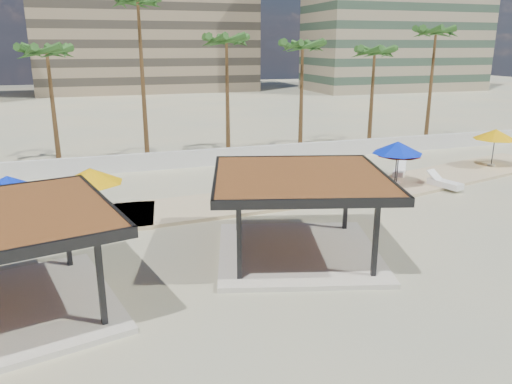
{
  "coord_description": "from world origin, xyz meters",
  "views": [
    {
      "loc": [
        -6.58,
        -17.58,
        8.22
      ],
      "look_at": [
        0.59,
        4.29,
        1.4
      ],
      "focal_mm": 35.0,
      "sensor_mm": 36.0,
      "label": 1
    }
  ],
  "objects_px": {
    "umbrella_c": "(399,151)",
    "lounger_d": "(400,171)",
    "lounger_c": "(444,183)",
    "umbrella_a": "(8,184)",
    "pavilion_central": "(299,207)",
    "lounger_b": "(275,194)",
    "lounger_a": "(59,213)"
  },
  "relations": [
    {
      "from": "lounger_b",
      "to": "lounger_a",
      "type": "bearing_deg",
      "value": 98.6
    },
    {
      "from": "lounger_a",
      "to": "lounger_d",
      "type": "relative_size",
      "value": 1.05
    },
    {
      "from": "umbrella_c",
      "to": "lounger_b",
      "type": "bearing_deg",
      "value": -175.97
    },
    {
      "from": "lounger_c",
      "to": "lounger_a",
      "type": "bearing_deg",
      "value": 70.49
    },
    {
      "from": "pavilion_central",
      "to": "umbrella_a",
      "type": "bearing_deg",
      "value": 167.25
    },
    {
      "from": "lounger_a",
      "to": "lounger_c",
      "type": "bearing_deg",
      "value": -113.64
    },
    {
      "from": "lounger_c",
      "to": "lounger_d",
      "type": "bearing_deg",
      "value": -2.31
    },
    {
      "from": "lounger_b",
      "to": "lounger_c",
      "type": "bearing_deg",
      "value": -83.81
    },
    {
      "from": "lounger_a",
      "to": "pavilion_central",
      "type": "bearing_deg",
      "value": -148.47
    },
    {
      "from": "pavilion_central",
      "to": "lounger_a",
      "type": "relative_size",
      "value": 4.03
    },
    {
      "from": "umbrella_c",
      "to": "lounger_d",
      "type": "bearing_deg",
      "value": 52.33
    },
    {
      "from": "lounger_b",
      "to": "lounger_c",
      "type": "xyz_separation_m",
      "value": [
        10.31,
        -0.89,
        -0.02
      ]
    },
    {
      "from": "lounger_a",
      "to": "lounger_d",
      "type": "height_order",
      "value": "lounger_d"
    },
    {
      "from": "lounger_a",
      "to": "umbrella_c",
      "type": "bearing_deg",
      "value": -109.71
    },
    {
      "from": "pavilion_central",
      "to": "umbrella_a",
      "type": "distance_m",
      "value": 12.82
    },
    {
      "from": "lounger_c",
      "to": "lounger_d",
      "type": "height_order",
      "value": "lounger_c"
    },
    {
      "from": "lounger_a",
      "to": "lounger_d",
      "type": "distance_m",
      "value": 20.62
    },
    {
      "from": "umbrella_c",
      "to": "lounger_c",
      "type": "xyz_separation_m",
      "value": [
        2.3,
        -1.46,
        -1.82
      ]
    },
    {
      "from": "lounger_c",
      "to": "lounger_d",
      "type": "xyz_separation_m",
      "value": [
        -0.81,
        3.39,
        -0.02
      ]
    },
    {
      "from": "lounger_a",
      "to": "lounger_c",
      "type": "distance_m",
      "value": 21.38
    },
    {
      "from": "umbrella_a",
      "to": "lounger_d",
      "type": "bearing_deg",
      "value": 8.73
    },
    {
      "from": "pavilion_central",
      "to": "lounger_a",
      "type": "height_order",
      "value": "pavilion_central"
    },
    {
      "from": "pavilion_central",
      "to": "lounger_c",
      "type": "xyz_separation_m",
      "value": [
        11.9,
        6.13,
        -1.65
      ]
    },
    {
      "from": "umbrella_c",
      "to": "lounger_a",
      "type": "xyz_separation_m",
      "value": [
        -19.03,
        -0.08,
        -1.84
      ]
    },
    {
      "from": "pavilion_central",
      "to": "lounger_a",
      "type": "xyz_separation_m",
      "value": [
        -9.43,
        7.51,
        -1.67
      ]
    },
    {
      "from": "lounger_d",
      "to": "pavilion_central",
      "type": "bearing_deg",
      "value": 170.31
    },
    {
      "from": "pavilion_central",
      "to": "umbrella_a",
      "type": "height_order",
      "value": "pavilion_central"
    },
    {
      "from": "pavilion_central",
      "to": "lounger_c",
      "type": "bearing_deg",
      "value": 42.86
    },
    {
      "from": "pavilion_central",
      "to": "lounger_d",
      "type": "distance_m",
      "value": 14.71
    },
    {
      "from": "lounger_c",
      "to": "lounger_d",
      "type": "distance_m",
      "value": 3.48
    },
    {
      "from": "umbrella_a",
      "to": "umbrella_c",
      "type": "relative_size",
      "value": 1.29
    },
    {
      "from": "lounger_a",
      "to": "lounger_c",
      "type": "relative_size",
      "value": 0.89
    }
  ]
}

